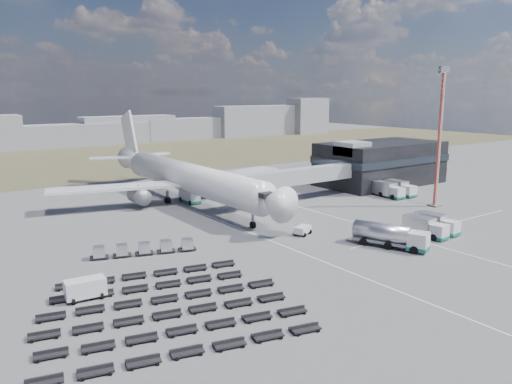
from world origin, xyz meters
TOP-DOWN VIEW (x-y plane):
  - ground at (0.00, 0.00)m, footprint 420.00×420.00m
  - grass_strip at (0.00, 110.00)m, footprint 420.00×90.00m
  - lane_markings at (9.77, 3.00)m, footprint 47.12×110.00m
  - terminal at (47.77, 23.96)m, footprint 30.40×16.40m
  - jet_bridge at (15.90, 20.42)m, footprint 30.30×3.80m
  - airliner at (0.00, 32.38)m, footprint 51.59×64.53m
  - skyline at (2.72, 154.16)m, footprint 301.64×20.32m
  - fuel_tanker at (9.94, -10.77)m, footprint 6.40×10.78m
  - pushback_tug at (4.00, 1.28)m, footprint 3.35×2.67m
  - utility_van at (-30.90, -3.96)m, footprint 4.30×2.19m
  - catering_truck at (0.66, 32.00)m, footprint 2.25×5.49m
  - service_trucks_near at (20.23, -10.17)m, footprint 6.27×7.31m
  - service_trucks_far at (38.94, 12.18)m, footprint 6.46×7.57m
  - uld_row at (-19.88, 6.35)m, footprint 13.86×5.67m
  - baggage_dollies at (-25.37, -11.41)m, footprint 28.25×25.77m
  - floodlight_mast at (37.76, 1.43)m, footprint 2.49×2.03m

SIDE VIEW (x-z plane):
  - ground at x=0.00m, z-range 0.00..0.00m
  - grass_strip at x=0.00m, z-range 0.00..0.01m
  - lane_markings at x=9.77m, z-range 0.00..0.01m
  - baggage_dollies at x=-25.37m, z-range 0.00..0.67m
  - pushback_tug at x=4.00m, z-range 0.00..1.36m
  - uld_row at x=-19.88m, z-range 0.15..1.70m
  - utility_van at x=-30.90m, z-range 0.00..2.24m
  - catering_truck at x=0.66m, z-range 0.03..2.55m
  - service_trucks_near at x=20.23m, z-range 0.12..2.88m
  - service_trucks_far at x=38.94m, z-range 0.13..3.02m
  - fuel_tanker at x=9.94m, z-range 0.00..3.41m
  - jet_bridge at x=15.90m, z-range 1.53..8.58m
  - terminal at x=47.77m, z-range -0.25..10.75m
  - airliner at x=0.00m, z-range -3.52..14.10m
  - skyline at x=2.72m, z-range -2.69..16.01m
  - floodlight_mast at x=37.76m, z-range 0.03..26.38m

